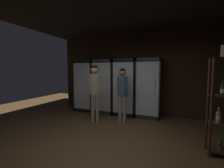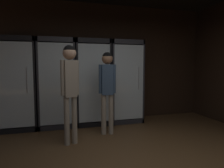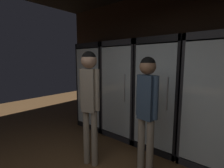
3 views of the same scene
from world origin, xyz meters
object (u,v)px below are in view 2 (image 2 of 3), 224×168
cooler_left (57,84)px  shopper_far (70,80)px  cooler_far_left (18,85)px  cooler_right (124,82)px  shopper_near (107,82)px  cooler_center (92,83)px

cooler_left → shopper_far: cooler_left is taller
cooler_far_left → cooler_right: 2.35m
shopper_far → shopper_near: bearing=24.8°
cooler_left → cooler_right: bearing=0.0°
cooler_center → cooler_right: 0.78m
cooler_far_left → shopper_near: bearing=-26.1°
cooler_far_left → shopper_near: (1.72, -0.84, 0.08)m
shopper_near → cooler_right: bearing=53.1°
cooler_far_left → cooler_left: 0.78m
cooler_far_left → shopper_far: bearing=-49.9°
cooler_left → cooler_right: size_ratio=1.00×
cooler_right → shopper_near: size_ratio=1.20×
cooler_far_left → shopper_near: 1.91m
cooler_right → shopper_far: cooler_right is taller
cooler_left → shopper_far: bearing=-80.0°
cooler_right → cooler_center: bearing=179.9°
cooler_right → cooler_left: bearing=-180.0°
cooler_far_left → cooler_right: bearing=0.0°
cooler_left → shopper_near: (0.93, -0.84, 0.08)m
cooler_left → cooler_center: bearing=0.1°
cooler_right → shopper_near: 1.05m
cooler_far_left → cooler_center: size_ratio=1.00×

